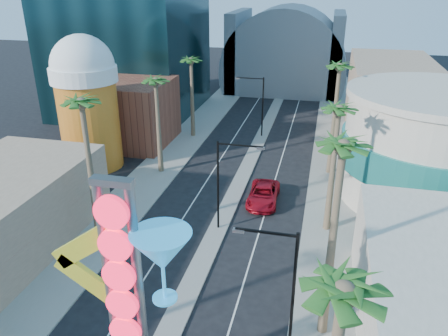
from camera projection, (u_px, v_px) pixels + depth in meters
sidewalk_west at (172, 154)px, 52.70m from camera, size 5.00×100.00×0.15m
sidewalk_east at (333, 169)px, 48.68m from camera, size 5.00×100.00×0.15m
median at (254, 152)px, 53.36m from camera, size 1.60×84.00×0.15m
brick_filler_west at (130, 112)px, 55.16m from camera, size 10.00×10.00×8.00m
filler_east at (389, 100)px, 56.88m from camera, size 10.00×20.00×10.00m
beer_mug at (87, 98)px, 46.70m from camera, size 7.00×7.00×14.50m
turquoise_building at (433, 148)px, 40.34m from camera, size 16.60×16.60×10.60m
canopy at (285, 66)px, 81.91m from camera, size 22.00×16.00×22.00m
neon_sign at (141, 289)px, 19.09m from camera, size 6.53×2.60×12.55m
streetlight_0 at (225, 178)px, 35.29m from camera, size 3.79×0.25×8.00m
streetlight_1 at (259, 101)px, 56.88m from camera, size 3.79×0.25×8.00m
streetlight_2 at (285, 282)px, 23.32m from camera, size 3.45×0.25×8.00m
palm_1 at (83, 113)px, 31.35m from camera, size 2.40×2.40×12.70m
palm_2 at (156, 87)px, 44.35m from camera, size 2.40×2.40×11.20m
palm_3 at (191, 65)px, 55.03m from camera, size 2.40×2.40×11.20m
palm_4 at (341, 311)px, 13.48m from camera, size 2.40×2.40×12.20m
palm_5 at (342, 161)px, 22.02m from camera, size 2.40×2.40×13.20m
palm_6 at (338, 118)px, 33.24m from camera, size 2.40×2.40×11.70m
palm_7 at (339, 74)px, 43.55m from camera, size 2.40×2.40×12.70m
red_pickup at (263, 195)px, 41.40m from camera, size 2.90×6.02×1.65m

